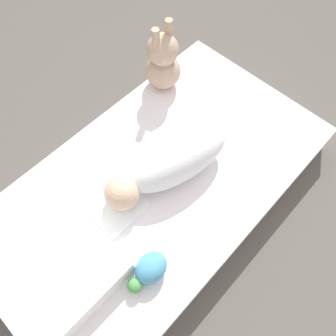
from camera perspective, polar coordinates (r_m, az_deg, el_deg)
The scene contains 7 objects.
ground_plane at distance 1.43m, azimuth -1.67°, elevation -4.70°, with size 12.00×12.00×0.00m, color #514C47.
bed_mattress at distance 1.36m, azimuth -1.76°, elevation -3.32°, with size 1.39×0.79×0.16m.
burp_cloth at distance 1.24m, azimuth -9.07°, elevation -6.57°, with size 0.18×0.18×0.02m.
swaddled_baby at distance 1.21m, azimuth 0.50°, elevation 0.75°, with size 0.53×0.26×0.18m.
pillow at distance 1.19m, azimuth -19.63°, elevation -15.90°, with size 0.38×0.40×0.10m.
bunny_plush at distance 1.47m, azimuth -0.90°, elevation 17.91°, with size 0.16×0.16×0.32m.
turtle_plush at distance 1.13m, azimuth -3.30°, elevation -17.26°, with size 0.16×0.09×0.09m.
Camera 1 is at (0.38, 0.42, 1.31)m, focal length 35.00 mm.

